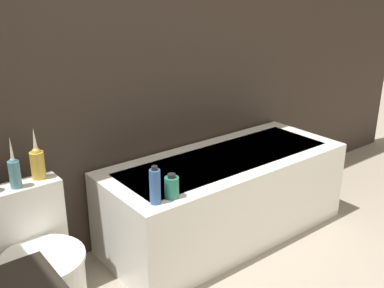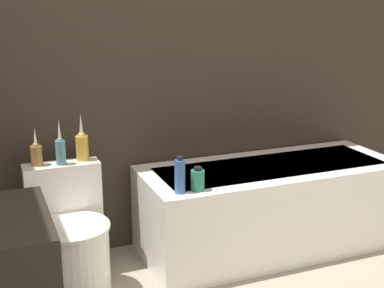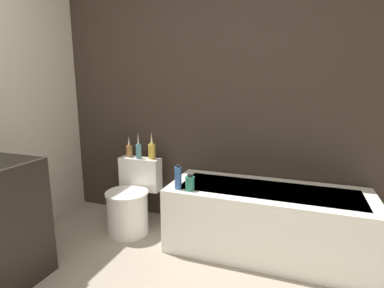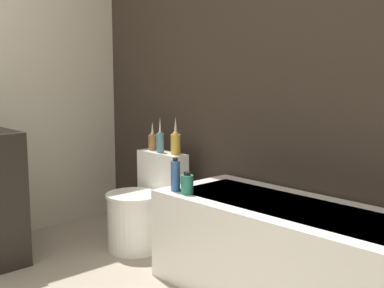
{
  "view_description": "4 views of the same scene",
  "coord_description": "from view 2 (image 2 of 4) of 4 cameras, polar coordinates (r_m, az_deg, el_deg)",
  "views": [
    {
      "loc": [
        -1.05,
        -0.22,
        1.63
      ],
      "look_at": [
        0.27,
        1.47,
        0.83
      ],
      "focal_mm": 42.0,
      "sensor_mm": 36.0,
      "label": 1
    },
    {
      "loc": [
        -0.89,
        -1.03,
        1.57
      ],
      "look_at": [
        0.11,
        1.44,
        0.83
      ],
      "focal_mm": 50.0,
      "sensor_mm": 36.0,
      "label": 2
    },
    {
      "loc": [
        0.97,
        -0.67,
        1.41
      ],
      "look_at": [
        0.15,
        1.59,
        0.92
      ],
      "focal_mm": 28.0,
      "sensor_mm": 36.0,
      "label": 3
    },
    {
      "loc": [
        2.44,
        -0.59,
        1.34
      ],
      "look_at": [
        0.13,
        1.57,
        0.84
      ],
      "focal_mm": 50.0,
      "sensor_mm": 36.0,
      "label": 4
    }
  ],
  "objects": [
    {
      "name": "vase_silver",
      "position": [
        3.02,
        -13.85,
        -0.56
      ],
      "size": [
        0.05,
        0.05,
        0.26
      ],
      "color": "teal",
      "rests_on": "toilet"
    },
    {
      "name": "toilet",
      "position": [
        3.02,
        -12.75,
        -10.23
      ],
      "size": [
        0.42,
        0.53,
        0.67
      ],
      "color": "white",
      "rests_on": "ground"
    },
    {
      "name": "bathtub",
      "position": [
        3.47,
        8.27,
        -6.57
      ],
      "size": [
        1.64,
        0.66,
        0.55
      ],
      "color": "white",
      "rests_on": "ground"
    },
    {
      "name": "shampoo_bottle_short",
      "position": [
        2.9,
        0.61,
        -3.84
      ],
      "size": [
        0.08,
        0.08,
        0.13
      ],
      "color": "#267259",
      "rests_on": "bathtub"
    },
    {
      "name": "vase_gold",
      "position": [
        3.04,
        -16.27,
        -0.93
      ],
      "size": [
        0.06,
        0.06,
        0.21
      ],
      "color": "olive",
      "rests_on": "toilet"
    },
    {
      "name": "shampoo_bottle_tall",
      "position": [
        2.86,
        -1.3,
        -3.44
      ],
      "size": [
        0.06,
        0.06,
        0.2
      ],
      "color": "#335999",
      "rests_on": "bathtub"
    },
    {
      "name": "wall_back_tiled",
      "position": [
        3.28,
        -6.22,
        10.64
      ],
      "size": [
        6.4,
        0.06,
        2.6
      ],
      "color": "#332821",
      "rests_on": "ground_plane"
    },
    {
      "name": "vase_bronze",
      "position": [
        3.07,
        -11.65,
        -0.08
      ],
      "size": [
        0.07,
        0.07,
        0.27
      ],
      "color": "gold",
      "rests_on": "toilet"
    }
  ]
}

